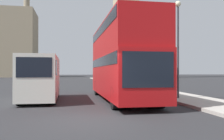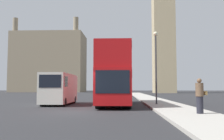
# 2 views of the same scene
# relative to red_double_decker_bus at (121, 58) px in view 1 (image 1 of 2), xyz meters

# --- Properties ---
(ground_plane) EXTENTS (300.00, 300.00, 0.00)m
(ground_plane) POSITION_rel_red_double_decker_bus_xyz_m (-2.40, -6.09, -2.61)
(ground_plane) COLOR #28282B
(red_double_decker_bus) EXTENTS (2.54, 10.60, 4.70)m
(red_double_decker_bus) POSITION_rel_red_double_decker_bus_xyz_m (0.00, 0.00, 0.00)
(red_double_decker_bus) COLOR #B71114
(red_double_decker_bus) RESTS_ON ground_plane
(white_van) EXTENTS (2.04, 6.03, 2.68)m
(white_van) POSITION_rel_red_double_decker_bus_xyz_m (-4.89, 0.47, -1.18)
(white_van) COLOR silver
(white_van) RESTS_ON ground_plane
(street_lamp) EXTENTS (0.36, 0.36, 5.97)m
(street_lamp) POSITION_rel_red_double_decker_bus_xyz_m (3.40, -0.76, 1.44)
(street_lamp) COLOR #38383D
(street_lamp) RESTS_ON sidewalk_strip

